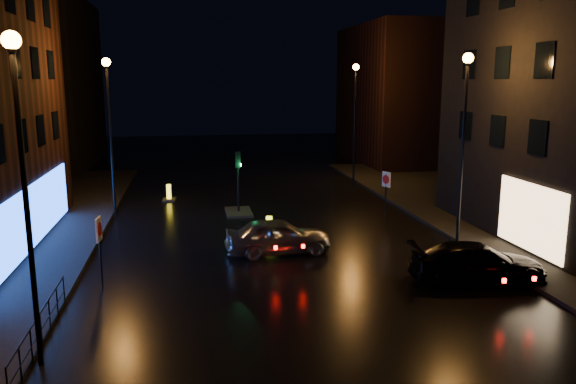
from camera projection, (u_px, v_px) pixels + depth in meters
name	position (u px, v px, depth m)	size (l,w,h in m)	color
ground	(316.00, 312.00, 17.85)	(120.00, 120.00, 0.00)	black
pavement_right	(554.00, 227.00, 27.98)	(12.00, 44.00, 0.15)	black
building_far_left	(40.00, 83.00, 47.52)	(8.00, 16.00, 14.00)	black
building_far_right	(400.00, 95.00, 50.17)	(8.00, 14.00, 12.00)	black
street_lamp_lnear	(21.00, 151.00, 13.49)	(0.44, 0.44, 8.37)	black
street_lamp_lfar	(109.00, 114.00, 28.94)	(0.44, 0.44, 8.37)	black
street_lamp_rnear	(464.00, 120.00, 23.91)	(0.44, 0.44, 8.37)	black
street_lamp_rfar	(355.00, 105.00, 39.35)	(0.44, 0.44, 8.37)	black
traffic_signal	(239.00, 204.00, 31.06)	(1.40, 2.40, 3.45)	black
guard_railing	(40.00, 322.00, 15.36)	(0.05, 6.04, 1.00)	black
silver_hatchback	(278.00, 236.00, 23.75)	(1.79, 4.46, 1.52)	#ABAEB3
dark_sedan	(478.00, 263.00, 20.42)	(1.99, 4.90, 1.42)	black
bollard_near	(269.00, 232.00, 26.54)	(1.09, 1.29, 0.95)	black
bollard_far	(169.00, 197.00, 34.47)	(0.84, 1.19, 0.99)	black
road_sign_left	(99.00, 235.00, 19.53)	(0.13, 0.63, 2.58)	black
road_sign_right	(386.00, 183.00, 29.91)	(0.29, 0.57, 2.47)	black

